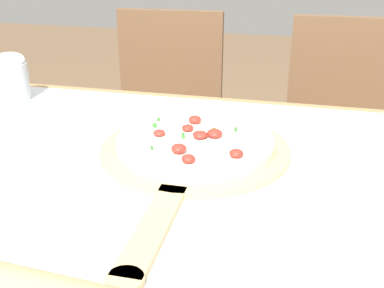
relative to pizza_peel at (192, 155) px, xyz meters
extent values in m
cube|color=#A87F51|center=(0.04, -0.09, -0.03)|extent=(1.41, 0.94, 0.03)
cylinder|color=#A87F51|center=(-0.61, 0.32, -0.40)|extent=(0.06, 0.06, 0.72)
cube|color=silver|center=(0.04, -0.09, -0.01)|extent=(1.33, 0.86, 0.00)
cylinder|color=tan|center=(0.00, 0.03, 0.00)|extent=(0.37, 0.37, 0.01)
cube|color=tan|center=(0.00, -0.25, 0.00)|extent=(0.04, 0.24, 0.01)
cylinder|color=tan|center=(0.00, -0.37, 0.00)|extent=(0.05, 0.05, 0.01)
cylinder|color=beige|center=(0.00, 0.03, 0.01)|extent=(0.31, 0.31, 0.02)
torus|color=beige|center=(0.00, 0.03, 0.02)|extent=(0.31, 0.31, 0.02)
cylinder|color=white|center=(0.00, 0.03, 0.02)|extent=(0.27, 0.27, 0.00)
ellipsoid|color=red|center=(-0.02, 0.10, 0.03)|extent=(0.03, 0.03, 0.02)
ellipsoid|color=red|center=(-0.02, 0.06, 0.03)|extent=(0.02, 0.02, 0.01)
ellipsoid|color=red|center=(0.04, 0.04, 0.03)|extent=(0.03, 0.03, 0.02)
ellipsoid|color=red|center=(0.01, 0.03, 0.03)|extent=(0.03, 0.03, 0.01)
ellipsoid|color=red|center=(-0.07, 0.02, 0.03)|extent=(0.02, 0.02, 0.01)
ellipsoid|color=red|center=(0.01, -0.08, 0.03)|extent=(0.02, 0.02, 0.01)
ellipsoid|color=red|center=(0.09, -0.04, 0.03)|extent=(0.03, 0.03, 0.01)
ellipsoid|color=red|center=(-0.01, -0.05, 0.03)|extent=(0.03, 0.03, 0.02)
cube|color=#387533|center=(-0.02, 0.02, 0.03)|extent=(0.01, 0.01, 0.01)
cube|color=#387533|center=(0.07, 0.07, 0.03)|extent=(0.01, 0.01, 0.01)
cube|color=#387533|center=(-0.07, -0.05, 0.03)|extent=(0.01, 0.01, 0.01)
cube|color=#387533|center=(0.03, 0.06, 0.03)|extent=(0.01, 0.01, 0.01)
cube|color=#387533|center=(-0.10, 0.09, 0.03)|extent=(0.01, 0.01, 0.01)
cube|color=#387533|center=(-0.09, 0.06, 0.03)|extent=(0.01, 0.01, 0.01)
cube|color=brown|center=(-0.27, 0.67, -0.32)|extent=(0.42, 0.42, 0.02)
cube|color=brown|center=(-0.28, 0.85, -0.08)|extent=(0.38, 0.06, 0.44)
cylinder|color=brown|center=(-0.42, 0.50, -0.54)|extent=(0.04, 0.04, 0.44)
cylinder|color=brown|center=(-0.10, 0.52, -0.54)|extent=(0.04, 0.04, 0.44)
cylinder|color=brown|center=(-0.44, 0.82, -0.54)|extent=(0.04, 0.04, 0.44)
cylinder|color=brown|center=(-0.12, 0.83, -0.54)|extent=(0.04, 0.04, 0.44)
cube|color=brown|center=(0.34, 0.67, -0.32)|extent=(0.40, 0.40, 0.02)
cube|color=brown|center=(0.34, 0.85, -0.08)|extent=(0.38, 0.04, 0.44)
cylinder|color=brown|center=(0.18, 0.50, -0.54)|extent=(0.04, 0.04, 0.44)
cylinder|color=brown|center=(0.18, 0.82, -0.54)|extent=(0.04, 0.04, 0.44)
cylinder|color=brown|center=(0.50, 0.83, -0.54)|extent=(0.04, 0.04, 0.44)
cylinder|color=#B2B7BC|center=(-0.53, 0.23, 0.04)|extent=(0.08, 0.08, 0.09)
ellipsoid|color=white|center=(-0.53, 0.23, 0.10)|extent=(0.08, 0.08, 0.04)
camera|label=1|loc=(0.19, -0.82, 0.40)|focal=45.00mm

